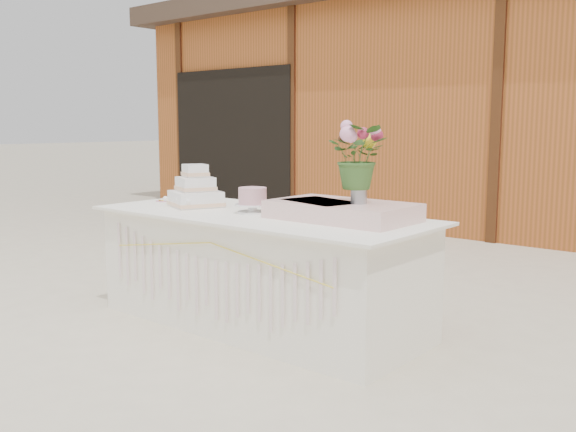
% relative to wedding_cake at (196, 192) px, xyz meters
% --- Properties ---
extents(ground, '(80.00, 80.00, 0.00)m').
position_rel_wedding_cake_xyz_m(ground, '(0.61, 0.02, -0.87)').
color(ground, beige).
rests_on(ground, ground).
extents(barn, '(12.60, 4.60, 3.30)m').
position_rel_wedding_cake_xyz_m(barn, '(0.60, 6.02, 0.80)').
color(barn, '#A14E21').
rests_on(barn, ground).
extents(cake_table, '(2.40, 1.00, 0.77)m').
position_rel_wedding_cake_xyz_m(cake_table, '(0.61, 0.02, -0.49)').
color(cake_table, white).
rests_on(cake_table, ground).
extents(wedding_cake, '(0.45, 0.45, 0.31)m').
position_rel_wedding_cake_xyz_m(wedding_cake, '(0.00, 0.00, 0.00)').
color(wedding_cake, white).
rests_on(wedding_cake, cake_table).
extents(pink_cake_stand, '(0.24, 0.24, 0.17)m').
position_rel_wedding_cake_xyz_m(pink_cake_stand, '(0.56, 0.01, -0.01)').
color(pink_cake_stand, white).
rests_on(pink_cake_stand, cake_table).
extents(satin_runner, '(0.90, 0.52, 0.11)m').
position_rel_wedding_cake_xyz_m(satin_runner, '(1.20, 0.14, -0.05)').
color(satin_runner, '#F8CFC7').
rests_on(satin_runner, cake_table).
extents(flower_vase, '(0.10, 0.10, 0.14)m').
position_rel_wedding_cake_xyz_m(flower_vase, '(1.32, 0.14, 0.08)').
color(flower_vase, '#A7A6AB').
rests_on(flower_vase, satin_runner).
extents(bouquet, '(0.45, 0.42, 0.39)m').
position_rel_wedding_cake_xyz_m(bouquet, '(1.32, 0.14, 0.34)').
color(bouquet, '#355B24').
rests_on(bouquet, flower_vase).
extents(loose_flowers, '(0.14, 0.30, 0.02)m').
position_rel_wedding_cake_xyz_m(loose_flowers, '(-0.39, 0.10, -0.10)').
color(loose_flowers, '#CA7B97').
rests_on(loose_flowers, cake_table).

